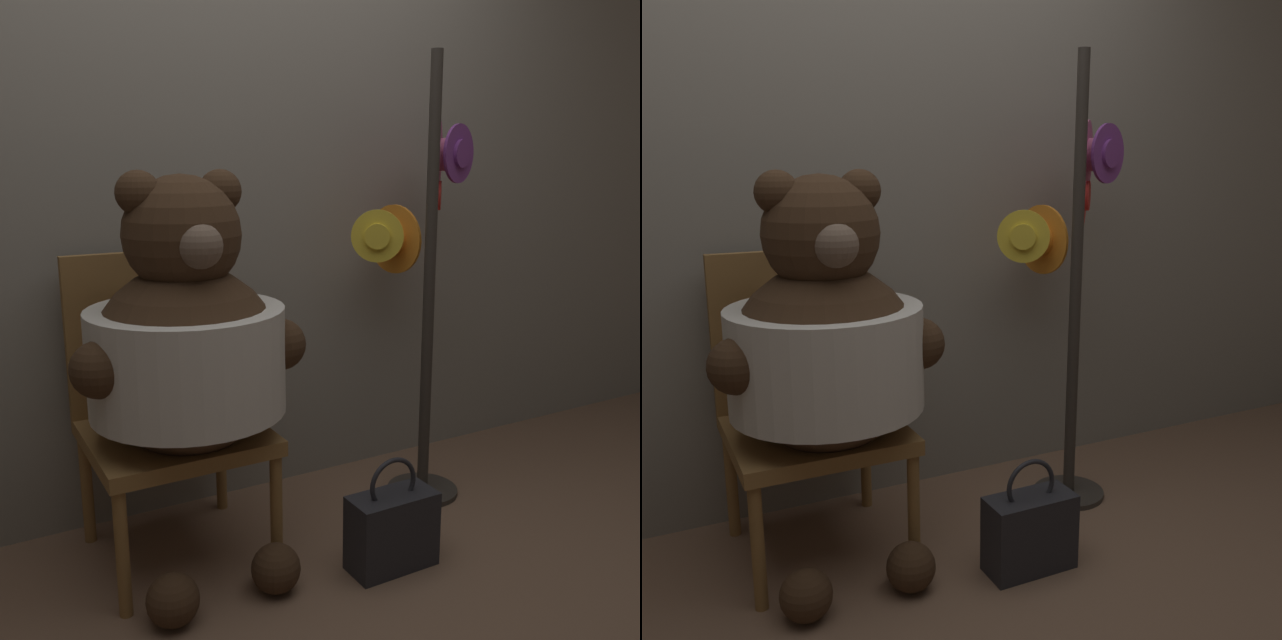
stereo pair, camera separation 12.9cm
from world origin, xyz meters
TOP-DOWN VIEW (x-y plane):
  - ground_plane at (0.00, 0.00)m, footprint 14.00×14.00m
  - wall_back at (0.00, 0.77)m, footprint 8.00×0.10m
  - chair at (-0.26, 0.47)m, footprint 0.56×0.54m
  - teddy_bear at (-0.23, 0.28)m, footprint 0.74×0.65m
  - hat_display_rack at (0.77, 0.41)m, footprint 0.53×0.45m
  - handbag_on_ground at (0.33, -0.04)m, footprint 0.29×0.14m

SIDE VIEW (x-z plane):
  - ground_plane at x=0.00m, z-range 0.00..0.00m
  - handbag_on_ground at x=0.33m, z-range -0.06..0.33m
  - chair at x=-0.26m, z-range 0.02..1.03m
  - teddy_bear at x=-0.23m, z-range 0.10..1.39m
  - hat_display_rack at x=0.77m, z-range 0.08..1.78m
  - wall_back at x=0.00m, z-range 0.00..2.63m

